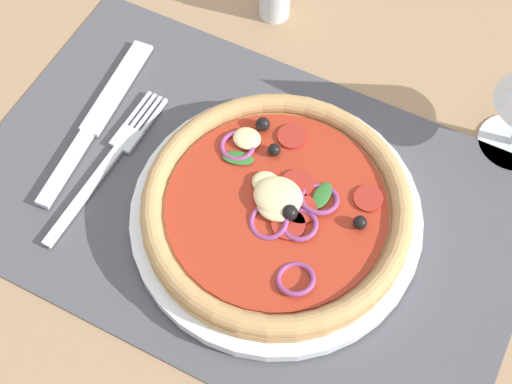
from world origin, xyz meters
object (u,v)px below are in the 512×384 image
(plate, at_px, (276,216))
(knife, at_px, (98,118))
(pizza, at_px, (277,206))
(fork, at_px, (112,158))

(plate, distance_m, knife, 0.20)
(pizza, xyz_separation_m, fork, (-0.16, -0.01, -0.02))
(pizza, relative_size, knife, 1.15)
(plate, bearing_deg, pizza, 81.67)
(plate, relative_size, knife, 1.26)
(plate, height_order, knife, plate)
(pizza, bearing_deg, fork, -175.77)
(plate, height_order, fork, plate)
(plate, bearing_deg, fork, -175.92)
(pizza, distance_m, knife, 0.20)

